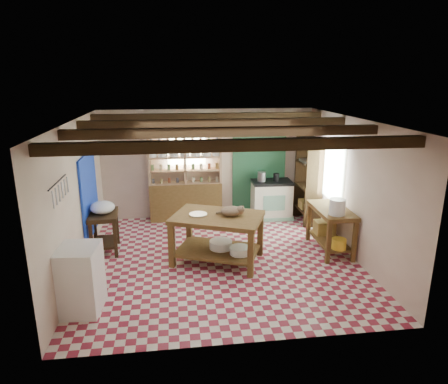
{
  "coord_description": "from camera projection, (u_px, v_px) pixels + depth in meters",
  "views": [
    {
      "loc": [
        -0.84,
        -6.84,
        3.31
      ],
      "look_at": [
        0.1,
        0.3,
        1.23
      ],
      "focal_mm": 32.0,
      "sensor_mm": 36.0,
      "label": 1
    }
  ],
  "objects": [
    {
      "name": "cat",
      "position": [
        231.0,
        211.0,
        7.18
      ],
      "size": [
        0.45,
        0.38,
        0.18
      ],
      "primitive_type": "ellipsoid",
      "rotation": [
        0.0,
        0.0,
        -0.22
      ],
      "color": "#8E7052",
      "rests_on": "work_table"
    },
    {
      "name": "wall_front",
      "position": [
        246.0,
        251.0,
        4.8
      ],
      "size": [
        5.0,
        0.04,
        2.6
      ],
      "primitive_type": "cube",
      "color": "beige",
      "rests_on": "floor"
    },
    {
      "name": "basin_small",
      "position": [
        240.0,
        251.0,
        7.18
      ],
      "size": [
        0.49,
        0.49,
        0.13
      ],
      "primitive_type": "cylinder",
      "rotation": [
        0.0,
        0.0,
        -0.4
      ],
      "color": "white",
      "rests_on": "work_table"
    },
    {
      "name": "work_table",
      "position": [
        217.0,
        238.0,
        7.35
      ],
      "size": [
        1.87,
        1.58,
        0.9
      ],
      "primitive_type": "cube",
      "rotation": [
        0.0,
        0.0,
        -0.4
      ],
      "color": "brown",
      "rests_on": "floor"
    },
    {
      "name": "kettle_left",
      "position": [
        262.0,
        176.0,
        9.46
      ],
      "size": [
        0.2,
        0.2,
        0.23
      ],
      "primitive_type": "cylinder",
      "rotation": [
        0.0,
        0.0,
        -0.03
      ],
      "color": "#B7B7BF",
      "rests_on": "stove"
    },
    {
      "name": "shelving_unit",
      "position": [
        185.0,
        175.0,
        9.36
      ],
      "size": [
        1.7,
        0.34,
        2.2
      ],
      "primitive_type": "cube",
      "color": "tan",
      "rests_on": "floor"
    },
    {
      "name": "white_cabinet",
      "position": [
        81.0,
        279.0,
        5.77
      ],
      "size": [
        0.6,
        0.7,
        0.99
      ],
      "primitive_type": "cube",
      "rotation": [
        0.0,
        0.0,
        -0.09
      ],
      "color": "white",
      "rests_on": "floor"
    },
    {
      "name": "kettle_right",
      "position": [
        276.0,
        177.0,
        9.5
      ],
      "size": [
        0.15,
        0.15,
        0.18
      ],
      "primitive_type": "cylinder",
      "rotation": [
        0.0,
        0.0,
        -0.03
      ],
      "color": "black",
      "rests_on": "stove"
    },
    {
      "name": "basin_large",
      "position": [
        221.0,
        244.0,
        7.42
      ],
      "size": [
        0.55,
        0.55,
        0.15
      ],
      "primitive_type": "cylinder",
      "rotation": [
        0.0,
        0.0,
        -0.4
      ],
      "color": "white",
      "rests_on": "work_table"
    },
    {
      "name": "blue_wall_patch",
      "position": [
        89.0,
        195.0,
        7.78
      ],
      "size": [
        0.04,
        1.4,
        1.6
      ],
      "primitive_type": "cube",
      "color": "#193CC2",
      "rests_on": "wall_left"
    },
    {
      "name": "window_back",
      "position": [
        186.0,
        148.0,
        9.36
      ],
      "size": [
        0.9,
        0.02,
        0.8
      ],
      "primitive_type": "cube",
      "color": "silver",
      "rests_on": "wall_back"
    },
    {
      "name": "ceiling_beams",
      "position": [
        220.0,
        127.0,
        6.85
      ],
      "size": [
        5.0,
        3.8,
        0.15
      ],
      "primitive_type": "cube",
      "color": "#382513",
      "rests_on": "ceiling"
    },
    {
      "name": "right_counter",
      "position": [
        330.0,
        230.0,
        7.8
      ],
      "size": [
        0.62,
        1.23,
        0.87
      ],
      "primitive_type": "cube",
      "rotation": [
        0.0,
        0.0,
        -0.01
      ],
      "color": "brown",
      "rests_on": "floor"
    },
    {
      "name": "wall_right",
      "position": [
        352.0,
        188.0,
        7.49
      ],
      "size": [
        0.04,
        5.0,
        2.6
      ],
      "primitive_type": "cube",
      "color": "beige",
      "rests_on": "floor"
    },
    {
      "name": "prep_table",
      "position": [
        105.0,
        232.0,
        7.78
      ],
      "size": [
        0.59,
        0.82,
        0.79
      ],
      "primitive_type": "cube",
      "rotation": [
        0.0,
        0.0,
        0.07
      ],
      "color": "#382513",
      "rests_on": "floor"
    },
    {
      "name": "tall_rack",
      "position": [
        308.0,
        180.0,
        9.26
      ],
      "size": [
        0.4,
        0.86,
        2.0
      ],
      "primitive_type": "cube",
      "color": "#382513",
      "rests_on": "floor"
    },
    {
      "name": "ceiling",
      "position": [
        220.0,
        120.0,
        6.82
      ],
      "size": [
        5.0,
        5.0,
        0.02
      ],
      "primitive_type": "cube",
      "color": "#4A4B4F",
      "rests_on": "wall_back"
    },
    {
      "name": "stove",
      "position": [
        271.0,
        199.0,
        9.65
      ],
      "size": [
        0.96,
        0.66,
        0.92
      ],
      "primitive_type": "cube",
      "rotation": [
        0.0,
        0.0,
        -0.03
      ],
      "color": "white",
      "rests_on": "floor"
    },
    {
      "name": "floor",
      "position": [
        221.0,
        259.0,
        7.54
      ],
      "size": [
        5.0,
        5.0,
        0.02
      ],
      "primitive_type": "cube",
      "color": "maroon",
      "rests_on": "ground"
    },
    {
      "name": "wall_left",
      "position": [
        76.0,
        198.0,
        6.86
      ],
      "size": [
        0.04,
        5.0,
        2.6
      ],
      "primitive_type": "cube",
      "color": "beige",
      "rests_on": "floor"
    },
    {
      "name": "enamel_bowl",
      "position": [
        102.0,
        207.0,
        7.63
      ],
      "size": [
        0.5,
        0.5,
        0.24
      ],
      "primitive_type": "ellipsoid",
      "rotation": [
        0.0,
        0.0,
        0.07
      ],
      "color": "white",
      "rests_on": "prep_table"
    },
    {
      "name": "yellow_tub",
      "position": [
        339.0,
        244.0,
        7.4
      ],
      "size": [
        0.27,
        0.27,
        0.2
      ],
      "primitive_type": "cylinder",
      "rotation": [
        0.0,
        0.0,
        -0.01
      ],
      "color": "yellow",
      "rests_on": "right_counter"
    },
    {
      "name": "pot_rack",
      "position": [
        264.0,
        129.0,
        9.04
      ],
      "size": [
        0.86,
        0.12,
        0.36
      ],
      "primitive_type": "cube",
      "color": "black",
      "rests_on": "ceiling"
    },
    {
      "name": "green_wall_patch",
      "position": [
        259.0,
        165.0,
        9.7
      ],
      "size": [
        1.3,
        0.04,
        2.3
      ],
      "primitive_type": "cube",
      "color": "#225535",
      "rests_on": "wall_back"
    },
    {
      "name": "window_right",
      "position": [
        331.0,
        171.0,
        8.41
      ],
      "size": [
        0.02,
        1.3,
        1.2
      ],
      "primitive_type": "cube",
      "color": "silver",
      "rests_on": "wall_right"
    },
    {
      "name": "wicker_basket",
      "position": [
        324.0,
        227.0,
        8.11
      ],
      "size": [
        0.39,
        0.31,
        0.27
      ],
      "primitive_type": "cube",
      "rotation": [
        0.0,
        0.0,
        -0.01
      ],
      "color": "#AB8E45",
      "rests_on": "right_counter"
    },
    {
      "name": "wall_back",
      "position": [
        208.0,
        164.0,
        9.56
      ],
      "size": [
        5.0,
        0.04,
        2.6
      ],
      "primitive_type": "cube",
      "color": "beige",
      "rests_on": "floor"
    },
    {
      "name": "steel_tray",
      "position": [
        198.0,
        214.0,
        7.26
      ],
      "size": [
        0.43,
        0.43,
        0.02
      ],
      "primitive_type": "cylinder",
      "rotation": [
        0.0,
        0.0,
        -0.4
      ],
      "color": "#B7B7BF",
      "rests_on": "work_table"
    },
    {
      "name": "white_bucket",
      "position": [
        337.0,
        207.0,
        7.3
      ],
      "size": [
        0.3,
        0.3,
        0.3
      ],
      "primitive_type": "cylinder",
      "rotation": [
        0.0,
        0.0,
        -0.01
      ],
      "color": "white",
      "rests_on": "right_counter"
    },
    {
      "name": "utensil_rail",
      "position": [
        58.0,
        190.0,
        5.59
      ],
      "size": [
        0.06,
        0.9,
        0.28
      ],
      "primitive_type": "cube",
      "color": "black",
      "rests_on": "wall_left"
    }
  ]
}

